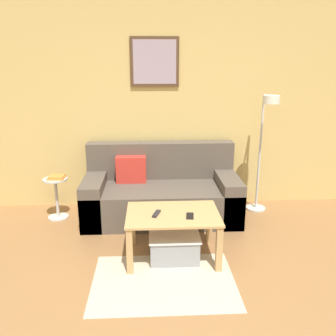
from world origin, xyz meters
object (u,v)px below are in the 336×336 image
Objects in this scene: side_table at (56,195)px; storage_bin at (174,244)px; book_stack at (57,177)px; cell_phone at (190,216)px; couch at (161,193)px; floor_lamp at (265,137)px; coffee_table at (173,222)px; remote_control at (156,214)px.

storage_bin is at bearing -36.03° from side_table.
book_stack is 1.81m from cell_phone.
couch is 3.65× the size of side_table.
side_table is 3.55× the size of cell_phone.
floor_lamp reaches higher than couch.
couch is 8.96× the size of book_stack.
floor_lamp is 2.94× the size of side_table.
storage_bin is (0.01, -0.00, -0.24)m from coffee_table.
remote_control is at bearing 177.18° from cell_phone.
storage_bin is at bearing -7.62° from coffee_table.
cell_phone is (1.46, -1.06, -0.05)m from book_stack.
remote_control is at bearing -170.32° from coffee_table.
remote_control is at bearing -41.18° from book_stack.
couch is 1.02m from remote_control.
side_table is (-1.25, 0.00, 0.01)m from couch.
couch is 1.25m from book_stack.
couch reaches higher than storage_bin.
cell_phone is at bearing -77.51° from couch.
coffee_table is 1.61m from floor_lamp.
remote_control is (-0.17, -0.02, 0.33)m from storage_bin.
remote_control is 1.07× the size of cell_phone.
storage_bin is at bearing -36.74° from book_stack.
floor_lamp is (1.13, 0.97, 0.84)m from storage_bin.
floor_lamp reaches higher than coffee_table.
couch is at bearing 179.85° from floor_lamp.
storage_bin is at bearing 26.93° from remote_control.
couch is 2.09× the size of coffee_table.
storage_bin is 2.35× the size of book_stack.
remote_control is at bearing -142.52° from floor_lamp.
side_table reaches higher than remote_control.
remote_control is at bearing -94.22° from couch.
coffee_table is at bearing -139.73° from floor_lamp.
couch is at bearing 94.73° from coffee_table.
couch is 0.98m from coffee_table.
couch is 3.81× the size of storage_bin.
book_stack is at bearing 31.61° from side_table.
book_stack reaches higher than cell_phone.
cell_phone is (0.15, -0.08, 0.09)m from coffee_table.
couch is at bearing 109.50° from cell_phone.
storage_bin is 0.96× the size of side_table.
coffee_table is at bearing -36.94° from book_stack.
storage_bin is at bearing 158.09° from cell_phone.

